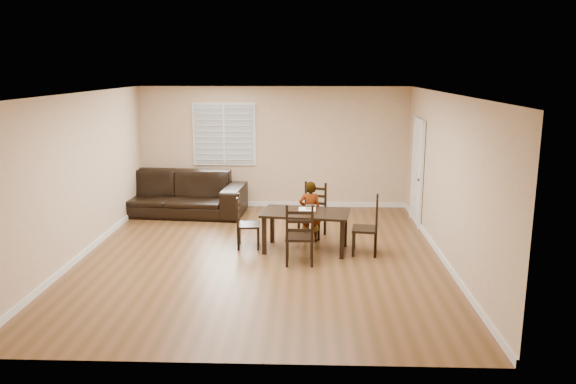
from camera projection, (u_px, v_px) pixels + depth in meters
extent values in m
plane|color=brown|center=(262.00, 256.00, 9.42)|extent=(7.00, 7.00, 0.00)
cube|color=#D1B88D|center=(274.00, 147.00, 12.54)|extent=(6.00, 0.04, 2.70)
cube|color=#D1B88D|center=(232.00, 243.00, 5.71)|extent=(6.00, 0.04, 2.70)
cube|color=#D1B88D|center=(79.00, 176.00, 9.23)|extent=(0.04, 7.00, 2.70)
cube|color=#D1B88D|center=(446.00, 179.00, 9.03)|extent=(0.04, 7.00, 2.70)
cube|color=white|center=(260.00, 93.00, 8.84)|extent=(6.00, 7.00, 0.04)
cube|color=white|center=(224.00, 134.00, 12.47)|extent=(1.40, 0.08, 1.40)
cube|color=white|center=(418.00, 173.00, 11.24)|extent=(0.06, 0.94, 2.05)
cylinder|color=#332114|center=(419.00, 180.00, 10.97)|extent=(0.06, 0.06, 0.02)
cube|color=white|center=(274.00, 204.00, 12.81)|extent=(6.00, 0.03, 0.10)
cube|color=white|center=(86.00, 251.00, 9.52)|extent=(0.03, 7.00, 0.10)
cube|color=white|center=(441.00, 255.00, 9.31)|extent=(0.03, 7.00, 0.10)
cube|color=black|center=(306.00, 213.00, 9.59)|extent=(1.57, 1.03, 0.04)
cube|color=black|center=(264.00, 236.00, 9.46)|extent=(0.08, 0.08, 0.65)
cube|color=black|center=(342.00, 240.00, 9.24)|extent=(0.08, 0.08, 0.65)
cube|color=black|center=(272.00, 225.00, 10.10)|extent=(0.08, 0.08, 0.65)
cube|color=black|center=(345.00, 229.00, 9.88)|extent=(0.08, 0.08, 0.65)
cube|color=black|center=(312.00, 214.00, 10.44)|extent=(0.57, 0.55, 0.04)
cube|color=black|center=(316.00, 208.00, 10.60)|extent=(0.44, 0.19, 1.00)
cube|color=black|center=(299.00, 227.00, 10.40)|extent=(0.05, 0.05, 0.41)
cube|color=black|center=(319.00, 229.00, 10.26)|extent=(0.05, 0.05, 0.41)
cube|color=black|center=(306.00, 222.00, 10.72)|extent=(0.05, 0.05, 0.41)
cube|color=black|center=(325.00, 224.00, 10.58)|extent=(0.05, 0.05, 0.41)
cube|color=black|center=(300.00, 237.00, 9.00)|extent=(0.46, 0.43, 0.04)
cube|color=black|center=(300.00, 237.00, 8.80)|extent=(0.46, 0.05, 1.02)
cube|color=black|center=(312.00, 247.00, 9.22)|extent=(0.04, 0.04, 0.42)
cube|color=black|center=(288.00, 247.00, 9.23)|extent=(0.04, 0.04, 0.42)
cube|color=black|center=(312.00, 255.00, 8.87)|extent=(0.04, 0.04, 0.42)
cube|color=black|center=(287.00, 254.00, 8.87)|extent=(0.04, 0.04, 0.42)
cube|color=black|center=(249.00, 225.00, 9.83)|extent=(0.42, 0.45, 0.04)
cube|color=black|center=(238.00, 221.00, 9.81)|extent=(0.07, 0.42, 0.93)
cube|color=black|center=(258.00, 239.00, 9.70)|extent=(0.04, 0.04, 0.38)
cube|color=black|center=(258.00, 233.00, 10.05)|extent=(0.04, 0.04, 0.38)
cube|color=black|center=(239.00, 240.00, 9.69)|extent=(0.04, 0.04, 0.38)
cube|color=black|center=(240.00, 234.00, 10.04)|extent=(0.04, 0.04, 0.38)
cube|color=black|center=(365.00, 229.00, 9.47)|extent=(0.48, 0.50, 0.04)
cube|color=black|center=(376.00, 226.00, 9.43)|extent=(0.10, 0.45, 1.01)
cube|color=black|center=(354.00, 238.00, 9.74)|extent=(0.05, 0.05, 0.41)
cube|color=black|center=(353.00, 245.00, 9.36)|extent=(0.05, 0.05, 0.41)
cube|color=black|center=(375.00, 239.00, 9.68)|extent=(0.05, 0.05, 0.41)
cube|color=black|center=(375.00, 246.00, 9.30)|extent=(0.05, 0.05, 0.41)
imported|color=gray|center=(310.00, 211.00, 10.13)|extent=(0.41, 0.27, 1.11)
cube|color=beige|center=(307.00, 209.00, 9.75)|extent=(0.29, 0.29, 0.00)
torus|color=#BD7944|center=(308.00, 208.00, 9.74)|extent=(0.09, 0.09, 0.03)
torus|color=silver|center=(308.00, 208.00, 9.74)|extent=(0.08, 0.08, 0.02)
imported|color=black|center=(171.00, 193.00, 12.07)|extent=(3.22, 1.48, 0.91)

